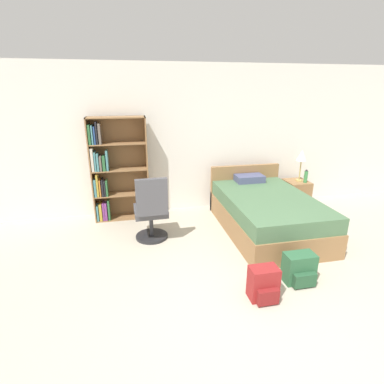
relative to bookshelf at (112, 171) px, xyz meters
name	(u,v)px	position (x,y,z in m)	size (l,w,h in m)	color
ground_plane	(283,328)	(1.64, -3.00, -0.86)	(14.00, 14.00, 0.00)	#BCB29E
wall_back	(203,140)	(1.64, 0.23, 0.44)	(9.00, 0.06, 2.60)	white
bookshelf	(112,171)	(0.00, 0.00, 0.00)	(0.93, 0.29, 1.75)	olive
bed	(265,212)	(2.38, -0.95, -0.56)	(1.30, 2.08, 0.84)	olive
office_chair	(151,211)	(0.56, -0.97, -0.39)	(0.49, 0.57, 1.02)	#232326
nightstand	(296,193)	(3.41, -0.11, -0.61)	(0.42, 0.47, 0.51)	olive
table_lamp	(302,157)	(3.45, -0.10, 0.11)	(0.21, 0.21, 0.59)	tan
water_bottle	(306,177)	(3.51, -0.23, -0.24)	(0.07, 0.07, 0.24)	#3F8C4C
backpack_green	(299,269)	(2.17, -2.35, -0.69)	(0.35, 0.28, 0.36)	#2D603D
backpack_red	(264,284)	(1.63, -2.55, -0.68)	(0.31, 0.27, 0.37)	maroon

